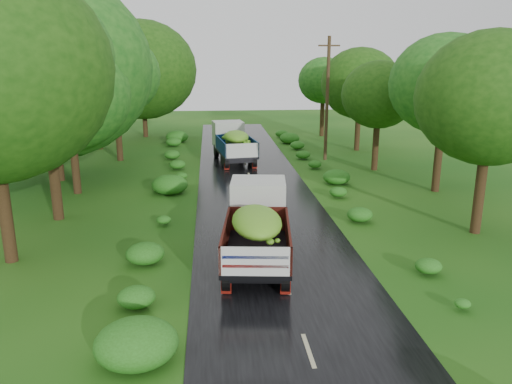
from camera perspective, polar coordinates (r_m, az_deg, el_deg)
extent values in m
plane|color=#11470F|center=(13.98, 6.02, -17.62)|extent=(120.00, 120.00, 0.00)
cube|color=black|center=(18.31, 2.98, -9.12)|extent=(6.50, 80.00, 0.02)
cube|color=#BFB78C|center=(13.97, 6.02, -17.54)|extent=(0.12, 1.60, 0.00)
cube|color=#BFB78C|center=(17.41, 3.45, -10.44)|extent=(0.12, 1.60, 0.00)
cube|color=#BFB78C|center=(21.04, 1.82, -5.72)|extent=(0.12, 1.60, 0.00)
cube|color=#BFB78C|center=(24.79, 0.69, -2.41)|extent=(0.12, 1.60, 0.00)
cube|color=#BFB78C|center=(28.61, -0.14, 0.03)|extent=(0.12, 1.60, 0.00)
cube|color=#BFB78C|center=(32.47, -0.77, 1.89)|extent=(0.12, 1.60, 0.00)
cube|color=#BFB78C|center=(36.36, -1.27, 3.35)|extent=(0.12, 1.60, 0.00)
cube|color=#BFB78C|center=(40.27, -1.67, 4.53)|extent=(0.12, 1.60, 0.00)
cube|color=#BFB78C|center=(44.20, -2.00, 5.50)|extent=(0.12, 1.60, 0.00)
cube|color=#BFB78C|center=(48.14, -2.28, 6.31)|extent=(0.12, 1.60, 0.00)
cube|color=#BFB78C|center=(52.09, -2.52, 7.00)|extent=(0.12, 1.60, 0.00)
cube|color=black|center=(18.80, 0.14, -6.31)|extent=(2.34, 5.78, 0.28)
cylinder|color=black|center=(20.79, -2.43, -4.59)|extent=(0.39, 1.02, 1.00)
cylinder|color=black|center=(20.77, 2.92, -4.62)|extent=(0.39, 1.02, 1.00)
cylinder|color=black|center=(17.72, -3.10, -8.25)|extent=(0.39, 1.02, 1.00)
cylinder|color=black|center=(17.68, 3.24, -8.30)|extent=(0.39, 1.02, 1.00)
cylinder|color=black|center=(16.79, -3.35, -9.65)|extent=(0.39, 1.02, 1.00)
cylinder|color=black|center=(16.75, 3.36, -9.71)|extent=(0.39, 1.02, 1.00)
cube|color=#691009|center=(16.58, -3.43, -10.83)|extent=(0.34, 0.08, 0.45)
cube|color=#691009|center=(16.54, 3.39, -10.89)|extent=(0.34, 0.08, 0.45)
cube|color=silver|center=(20.56, 0.26, -1.18)|extent=(2.40, 2.13, 1.90)
cube|color=black|center=(17.74, 0.08, -6.90)|extent=(2.76, 4.52, 0.16)
cube|color=#4D120D|center=(17.59, -3.54, -5.19)|extent=(0.56, 4.27, 0.95)
cube|color=#4D120D|center=(17.55, 3.71, -5.24)|extent=(0.56, 4.27, 0.95)
cube|color=#4D120D|center=(19.52, 0.20, -3.05)|extent=(2.29, 0.34, 0.95)
cube|color=silver|center=(15.59, -0.07, -7.95)|extent=(2.29, 0.34, 0.95)
ellipsoid|color=#3E8A19|center=(17.34, 0.08, -3.38)|extent=(2.32, 3.80, 1.00)
cube|color=black|center=(36.62, -2.57, 4.44)|extent=(2.49, 5.85, 0.28)
cylinder|color=black|center=(38.49, -4.57, 4.71)|extent=(0.42, 1.04, 1.01)
cylinder|color=black|center=(38.82, -1.71, 4.85)|extent=(0.42, 1.04, 1.01)
cylinder|color=black|center=(35.24, -3.75, 3.74)|extent=(0.42, 1.04, 1.01)
cylinder|color=black|center=(35.61, -0.64, 3.89)|extent=(0.42, 1.04, 1.01)
cylinder|color=black|center=(34.25, -3.46, 3.40)|extent=(0.42, 1.04, 1.01)
cylinder|color=black|center=(34.62, -0.27, 3.56)|extent=(0.42, 1.04, 1.01)
cube|color=#691009|center=(33.97, -3.36, 2.92)|extent=(0.34, 0.09, 0.45)
cube|color=#691009|center=(34.34, -0.14, 3.08)|extent=(0.34, 0.09, 0.45)
cube|color=silver|center=(38.64, -3.21, 6.66)|extent=(2.46, 2.20, 1.91)
cube|color=black|center=(35.56, -2.26, 4.48)|extent=(2.88, 4.60, 0.16)
cube|color=navy|center=(35.27, -4.06, 5.28)|extent=(0.67, 4.30, 0.96)
cube|color=navy|center=(35.68, -0.50, 5.44)|extent=(0.67, 4.30, 0.96)
cube|color=navy|center=(37.52, -2.89, 5.91)|extent=(2.30, 0.40, 0.96)
cube|color=silver|center=(33.41, -1.58, 4.75)|extent=(2.30, 0.40, 0.96)
ellipsoid|color=#3E8A19|center=(35.36, -2.28, 6.32)|extent=(2.42, 3.87, 1.01)
cylinder|color=#382616|center=(37.30, 8.13, 10.40)|extent=(0.25, 0.25, 8.92)
cube|color=#382616|center=(37.17, 8.36, 16.23)|extent=(1.56, 0.13, 0.11)
cylinder|color=black|center=(24.85, -22.56, 6.56)|extent=(0.49, 0.49, 8.57)
ellipsoid|color=#18450D|center=(24.63, -23.35, 14.04)|extent=(3.58, 3.58, 3.22)
cylinder|color=black|center=(29.52, -20.23, 5.80)|extent=(0.43, 0.43, 6.32)
ellipsoid|color=#18450D|center=(29.26, -20.67, 10.43)|extent=(3.67, 3.67, 3.30)
cylinder|color=black|center=(32.96, -22.04, 7.89)|extent=(0.47, 0.47, 7.86)
ellipsoid|color=#18450D|center=(32.77, -22.58, 13.05)|extent=(4.93, 4.93, 4.44)
cylinder|color=black|center=(38.15, -15.61, 8.76)|extent=(0.45, 0.45, 7.14)
ellipsoid|color=#18450D|center=(37.95, -15.91, 12.83)|extent=(3.62, 3.62, 3.26)
cylinder|color=black|center=(43.36, -17.85, 10.49)|extent=(0.49, 0.49, 8.90)
ellipsoid|color=#18450D|center=(43.24, -18.23, 14.95)|extent=(3.98, 3.98, 3.58)
cylinder|color=black|center=(49.05, -12.71, 10.29)|extent=(0.45, 0.45, 7.12)
ellipsoid|color=#18450D|center=(48.90, -12.90, 13.45)|extent=(4.50, 4.50, 4.05)
cylinder|color=black|center=(23.37, 24.58, 3.50)|extent=(0.44, 0.44, 6.69)
ellipsoid|color=#145014|center=(23.05, 25.29, 9.69)|extent=(3.52, 3.52, 3.17)
cylinder|color=black|center=(29.99, 20.35, 6.47)|extent=(0.45, 0.45, 6.89)
ellipsoid|color=#145014|center=(29.74, 20.83, 11.45)|extent=(3.49, 3.49, 3.14)
cylinder|color=black|center=(34.67, 13.63, 7.14)|extent=(0.42, 0.42, 5.77)
ellipsoid|color=#145014|center=(34.44, 13.87, 10.75)|extent=(3.14, 3.14, 2.83)
cylinder|color=black|center=(41.77, 11.63, 8.87)|extent=(0.43, 0.43, 6.16)
ellipsoid|color=#145014|center=(41.59, 11.81, 12.07)|extent=(3.54, 3.54, 3.19)
cylinder|color=black|center=(48.92, 7.62, 9.86)|extent=(0.42, 0.42, 6.01)
ellipsoid|color=#145014|center=(48.76, 7.71, 12.53)|extent=(3.11, 3.11, 2.80)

